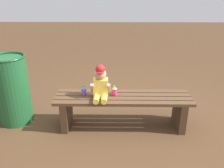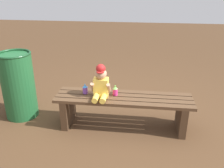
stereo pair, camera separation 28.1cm
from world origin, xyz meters
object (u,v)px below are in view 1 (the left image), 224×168
Objects in this scene: sippy_cup_right at (114,90)px; trash_bin at (12,89)px; child_figure at (101,84)px; park_bench at (123,106)px; sippy_cup_left at (84,90)px.

trash_bin is (-1.27, 0.07, -0.03)m from sippy_cup_right.
trash_bin is at bearing 172.48° from child_figure.
trash_bin is at bearing 176.64° from sippy_cup_right.
park_bench is at bearing -4.55° from trash_bin.
park_bench is at bearing 7.83° from child_figure.
trash_bin is at bearing 175.27° from sippy_cup_left.
child_figure reaches higher than sippy_cup_left.
child_figure is 0.25m from sippy_cup_left.
park_bench is 13.20× the size of sippy_cup_right.
child_figure is 0.46× the size of trash_bin.
park_bench is at bearing -4.22° from sippy_cup_left.
child_figure reaches higher than park_bench.
sippy_cup_right is 0.14× the size of trash_bin.
child_figure is 3.26× the size of sippy_cup_right.
sippy_cup_left and sippy_cup_right have the same top height.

